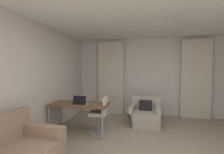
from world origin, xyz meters
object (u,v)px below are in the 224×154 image
(desk_chair, at_px, (100,117))
(laptop, at_px, (81,103))
(desk, at_px, (80,106))
(armchair, at_px, (145,115))

(desk_chair, relative_size, laptop, 2.65)
(desk, height_order, laptop, laptop)
(armchair, bearing_deg, laptop, -143.77)
(desk_chair, distance_m, laptop, 0.59)
(armchair, height_order, desk_chair, desk_chair)
(armchair, distance_m, desk, 1.89)
(armchair, bearing_deg, desk, -148.16)
(armchair, xyz_separation_m, desk, (-1.57, -0.97, 0.42))
(armchair, distance_m, desk_chair, 1.41)
(desk, distance_m, desk_chair, 0.57)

